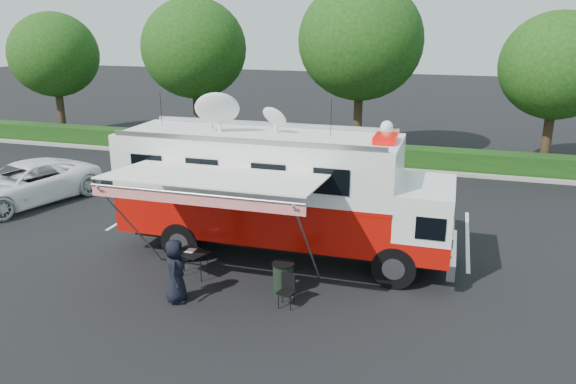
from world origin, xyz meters
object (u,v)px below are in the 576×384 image
at_px(white_suv, 27,203).
at_px(folding_table, 191,253).
at_px(command_truck, 280,191).
at_px(trash_bin, 283,278).

height_order(white_suv, folding_table, white_suv).
distance_m(command_truck, white_suv, 11.51).
bearing_deg(command_truck, trash_bin, -71.22).
bearing_deg(trash_bin, white_suv, 160.02).
relative_size(white_suv, trash_bin, 6.58).
height_order(command_truck, white_suv, command_truck).
height_order(folding_table, trash_bin, trash_bin).
height_order(white_suv, trash_bin, trash_bin).
bearing_deg(trash_bin, folding_table, 175.13).
bearing_deg(folding_table, command_truck, 48.47).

